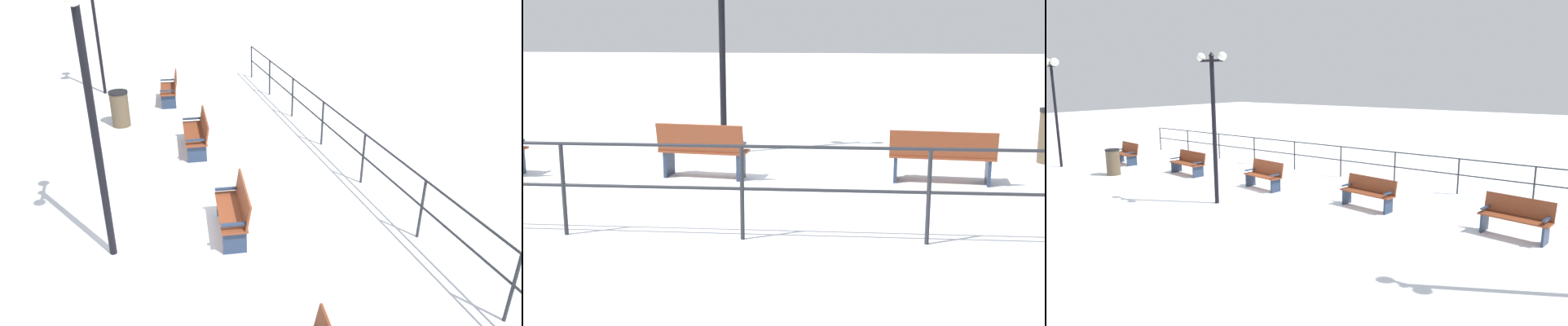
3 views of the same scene
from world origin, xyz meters
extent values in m
plane|color=white|center=(0.00, 0.00, 0.00)|extent=(80.00, 80.00, 0.00)
cube|color=brown|center=(0.06, -7.59, 0.44)|extent=(0.63, 1.42, 0.04)
cube|color=brown|center=(-0.17, -7.56, 0.68)|extent=(0.28, 1.38, 0.44)
cube|color=#23334C|center=(-0.01, -8.17, 0.22)|extent=(0.43, 0.10, 0.44)
cube|color=#23334C|center=(0.14, -7.00, 0.22)|extent=(0.43, 0.10, 0.44)
cube|color=#23334C|center=(0.01, -8.17, 0.56)|extent=(0.43, 0.12, 0.04)
cube|color=#23334C|center=(0.16, -7.01, 0.56)|extent=(0.43, 0.12, 0.04)
cube|color=brown|center=(-0.09, -3.79, 0.43)|extent=(0.66, 1.67, 0.04)
cube|color=brown|center=(-0.34, -3.77, 0.65)|extent=(0.27, 1.63, 0.41)
cube|color=#23334C|center=(-0.16, -4.50, 0.21)|extent=(0.45, 0.10, 0.43)
cube|color=#23334C|center=(-0.02, -3.08, 0.21)|extent=(0.45, 0.10, 0.43)
cube|color=#23334C|center=(-0.14, -4.51, 0.55)|extent=(0.45, 0.12, 0.04)
cube|color=#23334C|center=(0.00, -3.09, 0.55)|extent=(0.45, 0.12, 0.04)
cube|color=brown|center=(-0.07, 0.00, 0.44)|extent=(0.62, 1.47, 0.04)
cube|color=brown|center=(-0.29, 0.03, 0.68)|extent=(0.29, 1.43, 0.45)
cube|color=#23334C|center=(-0.15, -0.61, 0.22)|extent=(0.40, 0.10, 0.44)
cube|color=#23334C|center=(0.01, 0.61, 0.22)|extent=(0.40, 0.10, 0.44)
cube|color=#23334C|center=(-0.13, -0.61, 0.56)|extent=(0.40, 0.12, 0.04)
cube|color=#23334C|center=(0.03, 0.61, 0.56)|extent=(0.40, 0.12, 0.04)
cube|color=brown|center=(-0.11, 3.79, 0.44)|extent=(0.63, 1.64, 0.04)
cube|color=brown|center=(-0.32, 3.82, 0.66)|extent=(0.31, 1.60, 0.40)
cube|color=#23334C|center=(-0.20, 3.10, 0.22)|extent=(0.38, 0.10, 0.44)
cube|color=#23334C|center=(-0.02, 4.49, 0.22)|extent=(0.38, 0.10, 0.44)
cube|color=#23334C|center=(-0.18, 3.10, 0.56)|extent=(0.39, 0.12, 0.04)
cube|color=#23334C|center=(0.00, 4.49, 0.56)|extent=(0.39, 0.12, 0.04)
cube|color=brown|center=(0.01, 7.59, 0.46)|extent=(0.66, 1.57, 0.04)
cube|color=brown|center=(-0.22, 7.62, 0.69)|extent=(0.32, 1.53, 0.43)
cube|color=#23334C|center=(-0.09, 6.93, 0.23)|extent=(0.41, 0.11, 0.46)
cube|color=#23334C|center=(0.10, 8.24, 0.23)|extent=(0.41, 0.11, 0.46)
cube|color=#23334C|center=(-0.07, 6.93, 0.58)|extent=(0.41, 0.13, 0.04)
cube|color=#23334C|center=(0.12, 8.24, 0.58)|extent=(0.41, 0.13, 0.04)
cylinder|color=black|center=(1.95, -9.16, 2.08)|extent=(0.10, 0.10, 4.15)
cylinder|color=black|center=(1.95, -9.16, 4.03)|extent=(0.06, 0.62, 0.06)
sphere|color=white|center=(1.95, -9.47, 4.18)|extent=(0.32, 0.32, 0.32)
sphere|color=white|center=(1.95, -8.85, 4.18)|extent=(0.32, 0.32, 0.32)
cone|color=black|center=(1.95, -9.16, 4.21)|extent=(0.14, 0.14, 0.12)
cylinder|color=black|center=(1.95, 0.03, 2.07)|extent=(0.12, 0.12, 4.14)
cylinder|color=black|center=(1.95, 0.03, 4.02)|extent=(0.07, 0.85, 0.07)
sphere|color=white|center=(1.95, -0.40, 4.13)|extent=(0.24, 0.24, 0.24)
sphere|color=white|center=(1.95, 0.45, 4.13)|extent=(0.24, 0.24, 0.24)
cone|color=black|center=(1.95, 0.03, 4.20)|extent=(0.17, 0.17, 0.12)
cylinder|color=#26282D|center=(-3.17, -9.61, 0.56)|extent=(0.05, 0.05, 1.11)
cylinder|color=#26282D|center=(-3.17, -7.47, 0.56)|extent=(0.05, 0.05, 1.11)
cylinder|color=#26282D|center=(-3.17, -5.34, 0.56)|extent=(0.05, 0.05, 1.11)
cylinder|color=#26282D|center=(-3.17, -3.20, 0.56)|extent=(0.05, 0.05, 1.11)
cylinder|color=#26282D|center=(-3.17, -1.07, 0.56)|extent=(0.05, 0.05, 1.11)
cylinder|color=#26282D|center=(-3.17, 1.07, 0.56)|extent=(0.05, 0.05, 1.11)
cylinder|color=#26282D|center=(-3.17, 3.20, 0.56)|extent=(0.05, 0.05, 1.11)
cylinder|color=#26282D|center=(-3.17, 5.34, 0.56)|extent=(0.05, 0.05, 1.11)
cylinder|color=#26282D|center=(-3.17, 7.47, 0.56)|extent=(0.05, 0.05, 1.11)
cylinder|color=#26282D|center=(-3.17, 0.00, 1.11)|extent=(0.04, 19.21, 0.04)
cylinder|color=#26282D|center=(-3.17, 0.00, 0.61)|extent=(0.04, 19.21, 0.04)
cylinder|color=brown|center=(1.56, -5.97, 0.46)|extent=(0.48, 0.48, 0.92)
cylinder|color=black|center=(1.56, -5.97, 0.95)|extent=(0.51, 0.51, 0.06)
camera|label=1|loc=(1.55, 7.21, 4.90)|focal=33.94mm
camera|label=2|loc=(-10.70, -2.18, 2.55)|focal=46.69mm
camera|label=3|loc=(10.46, 9.40, 3.53)|focal=30.54mm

